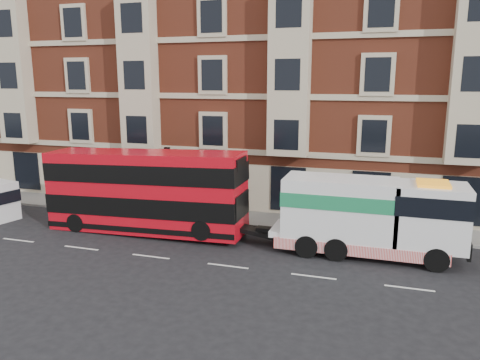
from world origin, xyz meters
name	(u,v)px	position (x,y,z in m)	size (l,w,h in m)	color
ground	(228,266)	(0.00, 0.00, 0.00)	(120.00, 120.00, 0.00)	black
sidewalk	(267,220)	(0.00, 7.50, 0.07)	(90.00, 3.00, 0.15)	slate
victorian_terrace	(301,58)	(0.50, 15.00, 10.07)	(45.00, 12.00, 20.40)	brown
lamp_post_west	(168,177)	(-6.00, 6.20, 2.68)	(0.35, 0.15, 4.35)	black
double_decker_bus	(145,190)	(-6.05, 3.38, 2.45)	(11.41, 2.62, 4.62)	red
tow_truck	(366,216)	(6.01, 3.38, 2.02)	(9.13, 2.70, 3.81)	white
pedestrian	(89,197)	(-11.75, 6.17, 0.97)	(0.60, 0.39, 1.64)	#1A2734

